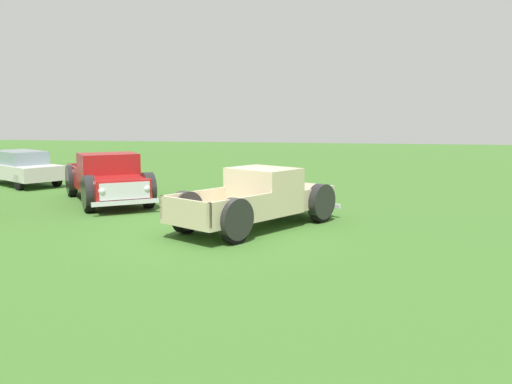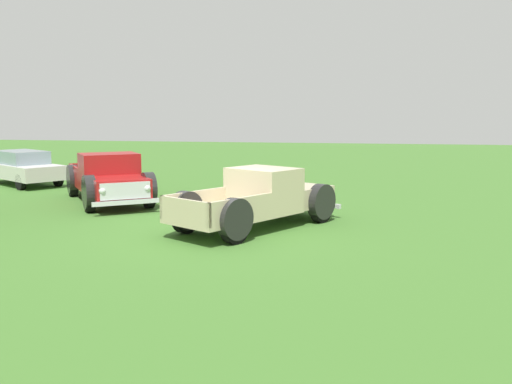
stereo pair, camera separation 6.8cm
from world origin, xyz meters
name	(u,v)px [view 2 (the right image)]	position (x,y,z in m)	size (l,w,h in m)	color
ground_plane	(218,233)	(0.00, 0.00, 0.00)	(80.00, 80.00, 0.00)	#3D6B28
pickup_truck_foreground	(265,198)	(1.12, -0.93, 0.70)	(5.00, 3.93, 1.47)	#C6B793
pickup_truck_behind_right	(110,180)	(3.68, 4.47, 0.75)	(5.21, 4.50, 1.57)	maroon
sedan_distant_a	(23,167)	(7.28, 9.87, 0.71)	(3.57, 4.27, 1.34)	silver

